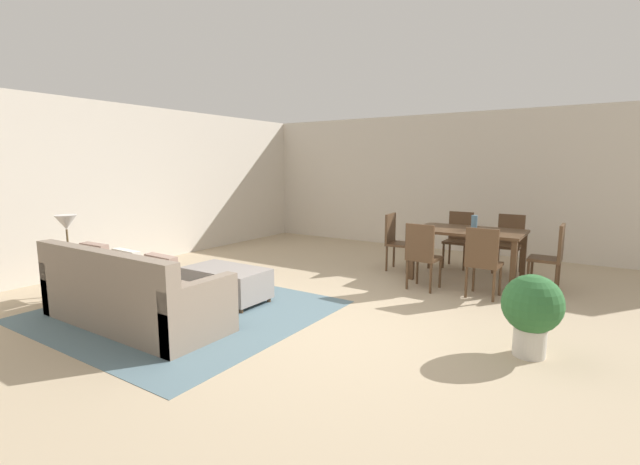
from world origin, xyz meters
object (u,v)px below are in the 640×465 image
dining_chair_near_right (483,259)px  dining_chair_head_west (396,238)px  table_lamp (66,224)px  vase_centerpiece (474,223)px  dining_table (468,236)px  dining_chair_far_right (509,240)px  side_table (70,266)px  dining_chair_near_left (422,253)px  couch (130,297)px  dining_chair_head_east (552,253)px  potted_plant (532,309)px  dining_chair_far_left (459,236)px  ottoman_table (227,282)px

dining_chair_near_right → dining_chair_head_west: bearing=151.5°
table_lamp → vase_centerpiece: size_ratio=2.45×
dining_table → dining_chair_far_right: bearing=64.3°
side_table → dining_chair_near_left: size_ratio=0.61×
vase_centerpiece → side_table: bearing=-136.9°
couch → vase_centerpiece: bearing=56.1°
dining_table → dining_chair_near_left: bearing=-113.4°
table_lamp → dining_chair_head_east: table_lamp is taller
couch → dining_table: bearing=56.8°
potted_plant → dining_table: bearing=116.6°
dining_chair_head_west → dining_table: bearing=-1.1°
dining_chair_far_left → dining_chair_far_right: bearing=2.9°
dining_chair_far_left → potted_plant: dining_chair_far_left is taller
dining_table → dining_chair_far_right: size_ratio=1.66×
ottoman_table → dining_chair_far_left: bearing=61.9°
side_table → dining_chair_near_left: 4.57m
vase_centerpiece → ottoman_table: bearing=-130.8°
ottoman_table → dining_chair_near_right: size_ratio=1.15×
ottoman_table → dining_chair_far_right: dining_chair_far_right is taller
couch → dining_table: size_ratio=1.46×
dining_chair_near_left → dining_chair_head_west: 1.19m
side_table → dining_chair_far_left: 5.80m
dining_chair_near_right → potted_plant: 1.74m
side_table → couch: bearing=-4.4°
ottoman_table → couch: bearing=-103.0°
dining_chair_head_west → vase_centerpiece: 1.28m
potted_plant → dining_chair_head_west: bearing=134.4°
dining_chair_near_right → dining_chair_head_west: 1.78m
dining_table → dining_chair_far_right: 0.97m
dining_table → dining_chair_near_left: (-0.38, -0.88, -0.15)m
couch → side_table: 1.43m
dining_chair_near_right → potted_plant: size_ratio=1.24×
ottoman_table → dining_chair_head_east: bearing=39.1°
table_lamp → potted_plant: (5.13, 1.38, -0.53)m
potted_plant → vase_centerpiece: bearing=115.2°
table_lamp → ottoman_table: bearing=31.9°
side_table → vase_centerpiece: vase_centerpiece is taller
dining_chair_far_left → dining_chair_near_right: bearing=-64.9°
dining_chair_far_right → dining_chair_head_east: bearing=-50.3°
couch → dining_chair_near_right: size_ratio=2.43×
potted_plant → dining_chair_far_right: bearing=103.4°
ottoman_table → dining_chair_far_right: (2.67, 3.57, 0.28)m
dining_chair_far_right → potted_plant: dining_chair_far_right is taller
couch → dining_chair_far_left: bearing=65.3°
ottoman_table → dining_chair_near_left: (1.87, 1.82, 0.28)m
dining_table → dining_chair_near_right: dining_chair_near_right is taller
couch → dining_chair_far_right: dining_chair_far_right is taller
side_table → dining_chair_head_west: bearing=53.6°
table_lamp → potted_plant: 5.33m
side_table → dining_chair_head_west: size_ratio=0.61×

